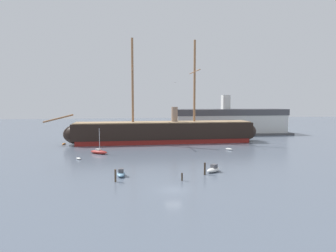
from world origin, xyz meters
name	(u,v)px	position (x,y,z in m)	size (l,w,h in m)	color
ground_plane	(173,190)	(0.00, 0.00, 0.00)	(400.00, 400.00, 0.00)	slate
tall_ship	(164,132)	(5.00, 52.77, 3.78)	(73.15, 14.89, 35.21)	maroon
motorboat_foreground_left	(121,173)	(-8.60, 9.83, 0.53)	(1.51, 3.59, 1.51)	#7FB2D6
motorboat_foreground_right	(213,169)	(9.82, 10.53, 0.55)	(3.88, 3.49, 1.56)	silver
dinghy_mid_left	(78,158)	(-19.43, 27.21, 0.23)	(1.78, 2.08, 0.46)	silver
sailboat_alongside_bow	(99,152)	(-15.20, 34.15, 0.59)	(5.40, 4.30, 7.02)	#B22D28
dinghy_alongside_stern	(229,149)	(22.10, 35.42, 0.27)	(2.04, 2.44, 0.54)	silver
dinghy_far_left	(64,144)	(-28.41, 52.91, 0.25)	(1.35, 2.28, 0.50)	orange
motorboat_far_right	(238,141)	(31.03, 50.73, 0.45)	(3.29, 2.03, 1.28)	silver
mooring_piling_nearest	(205,169)	(7.53, 8.67, 1.19)	(0.36, 0.36, 2.38)	#382B1E
mooring_piling_left_pair	(182,177)	(2.37, 5.16, 0.71)	(0.29, 0.29, 1.41)	#382B1E
mooring_piling_right_pair	(115,176)	(-9.47, 6.01, 1.13)	(0.34, 0.34, 2.26)	#4C3D2D
dockside_warehouse_right	(230,122)	(36.41, 74.19, 5.49)	(52.45, 13.48, 16.98)	#565659
seagull_in_flight	(174,83)	(4.13, 25.38, 18.81)	(1.03, 0.96, 0.14)	silver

